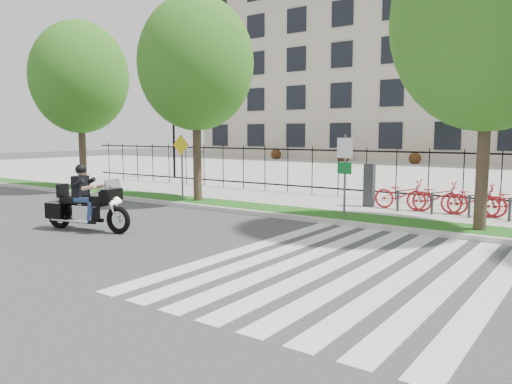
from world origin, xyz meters
The scene contains 16 objects.
ground centered at (0.00, 0.00, 0.00)m, with size 120.00×120.00×0.00m, color #373739.
curb centered at (0.00, 4.10, 0.07)m, with size 60.00×0.20×0.15m, color #BCB8B0.
grass_verge centered at (0.00, 4.95, 0.07)m, with size 60.00×1.50×0.15m, color #164B12.
sidewalk centered at (0.00, 7.45, 0.07)m, with size 60.00×3.50×0.15m, color #AAA89F.
plaza centered at (0.00, 25.00, 0.05)m, with size 80.00×34.00×0.10m, color #AAA89F.
crosswalk_stripes centered at (4.83, 0.00, 0.01)m, with size 5.70×8.00×0.01m, color silver, non-canonical shape.
iron_fence centered at (0.00, 9.20, 1.15)m, with size 30.00×0.06×2.00m, color black, non-canonical shape.
office_building centered at (0.00, 44.92, 9.97)m, with size 60.00×21.90×20.15m.
lamp_post_left centered at (-12.00, 12.00, 3.21)m, with size 1.06×0.70×4.25m.
street_tree_0 centered at (-10.84, 4.95, 5.19)m, with size 4.37×4.37×7.56m.
street_tree_1 centered at (-3.78, 4.95, 5.24)m, with size 4.30×4.30×7.58m.
street_tree_2 centered at (6.22, 4.95, 5.58)m, with size 5.00×5.00×8.32m.
bike_share_station centered at (6.06, 7.20, 0.67)m, with size 7.85×0.88×1.50m.
sign_pole_regulatory centered at (2.47, 4.58, 1.74)m, with size 0.50×0.09×2.50m.
sign_pole_warning centered at (-4.24, 4.58, 1.74)m, with size 0.78×0.09×2.49m.
motorcycle_rider centered at (-2.75, -0.72, 0.74)m, with size 2.84×1.14×2.22m.
Camera 1 is at (8.96, -9.08, 2.68)m, focal length 35.00 mm.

